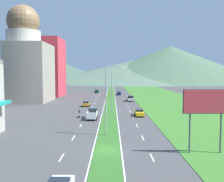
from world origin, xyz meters
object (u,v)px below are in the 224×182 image
object	(u,v)px
pickup_truck_0	(92,114)
car_0	(86,104)
pickup_truck_1	(130,98)
car_3	(118,93)
street_lamp_mid	(110,91)
billboard_roadside	(206,105)
car_1	(96,91)
car_2	(139,113)
motorcycle_rider	(79,114)
street_lamp_near	(107,96)

from	to	relation	value
pickup_truck_0	car_0	bearing A→B (deg)	9.71
car_0	pickup_truck_1	xyz separation A→B (m)	(13.76, 13.73, 0.23)
car_3	pickup_truck_0	xyz separation A→B (m)	(-7.15, -58.80, 0.20)
pickup_truck_1	street_lamp_mid	bearing A→B (deg)	-15.02
billboard_roadside	street_lamp_mid	bearing A→B (deg)	109.52
car_1	pickup_truck_0	bearing A→B (deg)	-177.28
car_2	pickup_truck_1	distance (m)	30.27
motorcycle_rider	car_1	bearing A→B (deg)	0.41
car_2	pickup_truck_0	xyz separation A→B (m)	(-10.17, -3.30, 0.22)
car_0	car_3	world-z (taller)	car_3
car_0	car_1	size ratio (longest dim) A/B	0.95
street_lamp_mid	motorcycle_rider	distance (m)	10.86
motorcycle_rider	street_lamp_near	bearing A→B (deg)	-157.88
street_lamp_near	street_lamp_mid	xyz separation A→B (m)	(0.29, 22.99, -0.81)
pickup_truck_0	pickup_truck_1	xyz separation A→B (m)	(10.36, 33.56, 0.00)
pickup_truck_0	street_lamp_mid	bearing A→B (deg)	-22.86
pickup_truck_1	motorcycle_rider	bearing A→B (deg)	-22.51
billboard_roadside	car_3	size ratio (longest dim) A/B	1.64
motorcycle_rider	car_0	bearing A→B (deg)	1.52
car_2	pickup_truck_0	distance (m)	10.70
car_0	pickup_truck_0	bearing A→B (deg)	-170.29
billboard_roadside	pickup_truck_0	world-z (taller)	billboard_roadside
billboard_roadside	car_0	world-z (taller)	billboard_roadside
street_lamp_mid	motorcycle_rider	world-z (taller)	street_lamp_mid
billboard_roadside	pickup_truck_1	size ratio (longest dim) A/B	1.41
car_1	motorcycle_rider	distance (m)	70.12
car_0	car_3	distance (m)	40.37
street_lamp_mid	car_1	world-z (taller)	street_lamp_mid
pickup_truck_0	pickup_truck_1	world-z (taller)	same
street_lamp_mid	pickup_truck_1	xyz separation A→B (m)	(6.62, 24.69, -4.23)
street_lamp_mid	car_1	size ratio (longest dim) A/B	2.15
car_3	street_lamp_near	bearing A→B (deg)	-2.91
car_0	motorcycle_rider	world-z (taller)	motorcycle_rider
car_1	car_3	size ratio (longest dim) A/B	0.91
street_lamp_near	motorcycle_rider	distance (m)	17.70
billboard_roadside	car_0	bearing A→B (deg)	113.27
street_lamp_near	pickup_truck_0	xyz separation A→B (m)	(-3.45, 14.12, -5.04)
street_lamp_mid	car_1	distance (m)	63.34
car_3	pickup_truck_0	bearing A→B (deg)	-6.94
street_lamp_mid	pickup_truck_0	world-z (taller)	street_lamp_mid
street_lamp_near	billboard_roadside	world-z (taller)	street_lamp_near
street_lamp_near	car_2	distance (m)	19.40
street_lamp_mid	car_1	xyz separation A→B (m)	(-7.15, 62.78, -4.41)
car_1	pickup_truck_1	xyz separation A→B (m)	(13.77, -38.09, 0.18)
street_lamp_near	car_3	size ratio (longest dim) A/B	2.29
pickup_truck_0	motorcycle_rider	size ratio (longest dim) A/B	2.70
car_0	pickup_truck_0	xyz separation A→B (m)	(3.39, -19.84, 0.23)
car_0	car_3	xyz separation A→B (m)	(10.55, 38.96, 0.03)
street_lamp_mid	billboard_roadside	distance (m)	33.95
street_lamp_near	pickup_truck_0	bearing A→B (deg)	103.75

